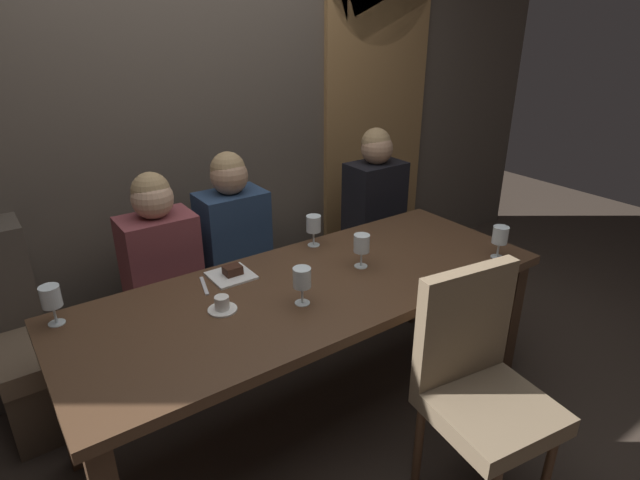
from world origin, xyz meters
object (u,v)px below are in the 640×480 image
object	(u,v)px
espresso_cup	(222,305)
dining_table	(312,301)
banquette_bench	(245,314)
wine_glass_end_right	(302,279)
dessert_plate	(232,274)
diner_far_end	(375,191)
diner_bearded	(233,223)
fork_on_table	(204,286)
wine_glass_near_right	(362,245)
chair_near_side	(479,377)
diner_redhead	(159,247)
wine_glass_far_right	(500,236)
wine_glass_center_front	(51,298)
wine_glass_near_left	(314,225)

from	to	relation	value
espresso_cup	dining_table	bearing A→B (deg)	-3.71
dining_table	banquette_bench	size ratio (longest dim) A/B	0.88
dining_table	wine_glass_end_right	bearing A→B (deg)	-138.71
dining_table	dessert_plate	distance (m)	0.39
diner_far_end	wine_glass_end_right	xyz separation A→B (m)	(-1.10, -0.81, 0.04)
diner_bearded	fork_on_table	xyz separation A→B (m)	(-0.38, -0.47, -0.06)
dining_table	wine_glass_near_right	bearing A→B (deg)	2.08
dining_table	chair_near_side	size ratio (longest dim) A/B	2.24
dining_table	diner_bearded	bearing A→B (deg)	92.09
banquette_bench	dessert_plate	bearing A→B (deg)	-121.68
chair_near_side	espresso_cup	xyz separation A→B (m)	(-0.71, 0.75, 0.21)
diner_bearded	wine_glass_end_right	world-z (taller)	diner_bearded
wine_glass_end_right	fork_on_table	distance (m)	0.48
dining_table	dessert_plate	bearing A→B (deg)	133.20
diner_redhead	wine_glass_end_right	world-z (taller)	diner_redhead
dining_table	dessert_plate	size ratio (longest dim) A/B	11.58
dessert_plate	banquette_bench	bearing A→B (deg)	58.32
diner_bearded	wine_glass_far_right	bearing A→B (deg)	-47.89
diner_far_end	wine_glass_center_front	size ratio (longest dim) A/B	4.63
wine_glass_far_right	fork_on_table	size ratio (longest dim) A/B	0.96
diner_redhead	wine_glass_far_right	bearing A→B (deg)	-35.98
chair_near_side	wine_glass_near_right	xyz separation A→B (m)	(0.01, 0.73, 0.29)
wine_glass_end_right	wine_glass_near_left	xyz separation A→B (m)	(0.38, 0.46, 0.00)
diner_bearded	espresso_cup	size ratio (longest dim) A/B	6.23
chair_near_side	espresso_cup	bearing A→B (deg)	133.56
wine_glass_center_front	espresso_cup	size ratio (longest dim) A/B	1.37
diner_redhead	fork_on_table	distance (m)	0.43
chair_near_side	fork_on_table	size ratio (longest dim) A/B	5.76
espresso_cup	dessert_plate	bearing A→B (deg)	56.30
wine_glass_end_right	diner_redhead	bearing A→B (deg)	112.12
espresso_cup	banquette_bench	bearing A→B (deg)	57.56
wine_glass_end_right	espresso_cup	world-z (taller)	wine_glass_end_right
wine_glass_near_left	espresso_cup	distance (m)	0.75
wine_glass_near_left	dining_table	bearing A→B (deg)	-125.59
wine_glass_end_right	dining_table	bearing A→B (deg)	41.29
banquette_bench	dessert_plate	distance (m)	0.72
dining_table	wine_glass_near_left	bearing A→B (deg)	54.41
wine_glass_near_right	dessert_plate	size ratio (longest dim) A/B	0.86
espresso_cup	dessert_plate	size ratio (longest dim) A/B	0.63
wine_glass_near_left	fork_on_table	distance (m)	0.67
diner_bearded	wine_glass_near_right	bearing A→B (deg)	-66.16
wine_glass_center_front	fork_on_table	size ratio (longest dim) A/B	0.96
wine_glass_end_right	diner_bearded	bearing A→B (deg)	83.00
banquette_bench	diner_far_end	distance (m)	1.13
banquette_bench	wine_glass_near_left	xyz separation A→B (m)	(0.25, -0.35, 0.63)
diner_bearded	wine_glass_far_right	size ratio (longest dim) A/B	4.56
banquette_bench	diner_bearded	size ratio (longest dim) A/B	3.35
banquette_bench	wine_glass_near_left	distance (m)	0.76
diner_far_end	wine_glass_near_right	bearing A→B (deg)	-134.82
dessert_plate	diner_bearded	bearing A→B (deg)	62.52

